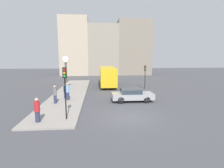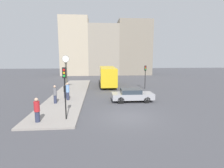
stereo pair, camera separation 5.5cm
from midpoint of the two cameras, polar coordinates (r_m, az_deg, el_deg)
The scene contains 12 objects.
ground_plane at distance 13.86m, azimuth 5.39°, elevation -10.70°, with size 120.00×120.00×0.00m, color #47474C.
sidewalk_corner at distance 23.22m, azimuth -13.17°, elevation -2.75°, with size 3.94×23.29×0.13m, color gray.
building_row at distance 46.08m, azimuth -1.89°, elevation 11.58°, with size 23.15×5.00×14.51m.
sedan_car at distance 18.48m, azimuth 6.64°, elevation -3.55°, with size 4.30×1.89×1.32m.
bus_distant at distance 28.09m, azimuth -1.38°, elevation 2.83°, with size 2.37×8.32×2.99m.
traffic_light_near at distance 12.79m, azimuth -15.07°, elevation 0.48°, with size 0.26×0.24×3.77m.
traffic_light_far at distance 25.96m, azimuth 10.88°, elevation 3.84°, with size 0.26×0.24×3.40m.
street_clock at distance 25.20m, azimuth -14.69°, elevation 4.10°, with size 0.99×0.32×4.74m.
pedestrian_blue_stripe at distance 18.89m, azimuth -14.19°, elevation -2.32°, with size 0.36×0.36×1.85m.
pedestrian_black_jacket at distance 19.81m, azimuth -14.82°, elevation -2.25°, with size 0.43×0.43×1.63m.
pedestrian_grey_jacket at distance 17.89m, azimuth -18.03°, elevation -3.22°, with size 0.35×0.35×1.78m.
pedestrian_red_top at distance 13.25m, azimuth -23.19°, elevation -7.82°, with size 0.39×0.39×1.73m.
Camera 2 is at (-2.31, -12.86, 4.61)m, focal length 28.00 mm.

